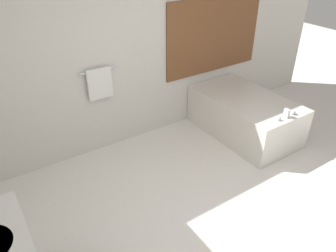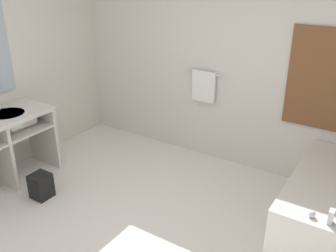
% 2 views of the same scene
% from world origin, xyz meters
% --- Properties ---
extents(wall_back_with_blinds, '(7.40, 0.13, 2.70)m').
position_xyz_m(wall_back_with_blinds, '(0.06, 2.23, 1.35)').
color(wall_back_with_blinds, silver).
rests_on(wall_back_with_blinds, ground_plane).
extents(waste_bin, '(0.21, 0.21, 0.28)m').
position_xyz_m(waste_bin, '(-1.33, 0.29, 0.14)').
color(waste_bin, black).
rests_on(waste_bin, ground_plane).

